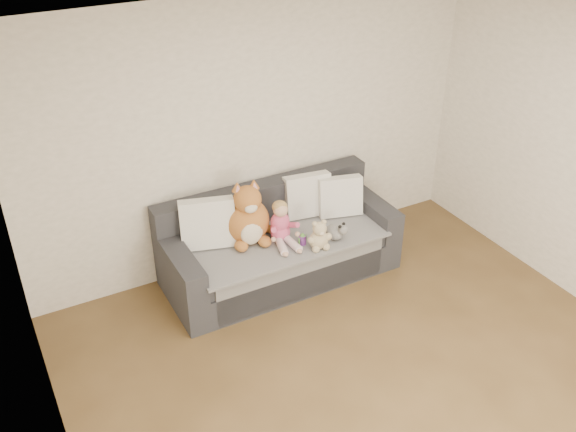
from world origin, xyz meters
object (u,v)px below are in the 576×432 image
object	(u,v)px
plush_cat	(248,219)
sippy_cup	(303,238)
sofa	(279,246)
teddy_bear	(319,237)
toddler	(281,225)

from	to	relation	value
plush_cat	sippy_cup	bearing A→B (deg)	-27.90
sofa	teddy_bear	world-z (taller)	sofa
teddy_bear	sippy_cup	xyz separation A→B (m)	(-0.10, 0.12, -0.05)
sofa	teddy_bear	xyz separation A→B (m)	(0.20, -0.41, 0.28)
teddy_bear	plush_cat	bearing A→B (deg)	147.36
sofa	toddler	size ratio (longest dim) A/B	5.39
toddler	plush_cat	world-z (taller)	plush_cat
sofa	sippy_cup	world-z (taller)	sofa
teddy_bear	sippy_cup	world-z (taller)	teddy_bear
toddler	plush_cat	distance (m)	0.31
toddler	teddy_bear	xyz separation A→B (m)	(0.24, -0.27, -0.05)
teddy_bear	sippy_cup	bearing A→B (deg)	136.26
toddler	sofa	bearing A→B (deg)	80.01
plush_cat	teddy_bear	xyz separation A→B (m)	(0.50, -0.42, -0.11)
teddy_bear	sofa	bearing A→B (deg)	123.15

